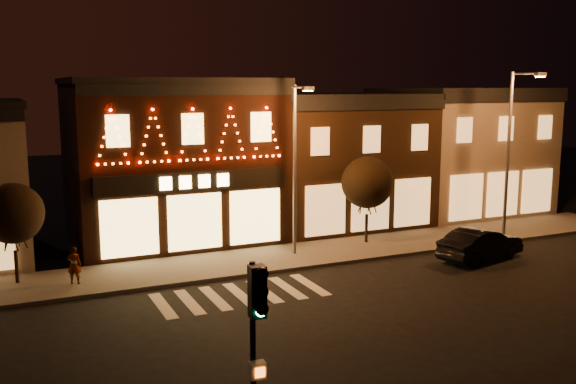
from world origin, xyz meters
TOP-DOWN VIEW (x-y plane):
  - ground at (0.00, 0.00)m, footprint 120.00×120.00m
  - sidewalk_far at (2.00, 8.00)m, footprint 44.00×4.00m
  - building_pulp at (0.00, 13.98)m, footprint 10.20×8.34m
  - building_right_a at (9.50, 13.99)m, footprint 9.20×8.28m
  - building_right_b at (18.50, 13.99)m, footprint 9.20×8.28m
  - traffic_signal_near at (-3.79, -7.23)m, footprint 0.33×0.46m
  - streetlamp_mid at (4.27, 7.97)m, footprint 0.51×1.79m
  - streetlamp_right at (15.74, 6.53)m, footprint 0.55×1.94m
  - tree_left at (-7.73, 8.72)m, footprint 2.41×2.41m
  - tree_right at (8.51, 8.70)m, footprint 2.59×2.59m
  - dark_sedan at (11.82, 4.11)m, footprint 4.73×2.51m
  - pedestrian at (-5.65, 7.58)m, footprint 0.66×0.56m

SIDE VIEW (x-z plane):
  - ground at x=0.00m, z-range 0.00..0.00m
  - sidewalk_far at x=2.00m, z-range 0.00..0.15m
  - dark_sedan at x=11.82m, z-range 0.00..1.48m
  - pedestrian at x=-5.65m, z-range 0.15..1.68m
  - tree_left at x=-7.73m, z-range 0.95..4.98m
  - tree_right at x=8.51m, z-range 1.02..5.34m
  - traffic_signal_near at x=-3.79m, z-range 1.06..5.52m
  - building_right_a at x=9.50m, z-range 0.01..7.51m
  - building_right_b at x=18.50m, z-range 0.01..7.81m
  - building_pulp at x=0.00m, z-range 0.01..8.31m
  - streetlamp_mid at x=4.27m, z-range 0.83..8.64m
  - streetlamp_right at x=15.74m, z-range 0.89..9.37m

